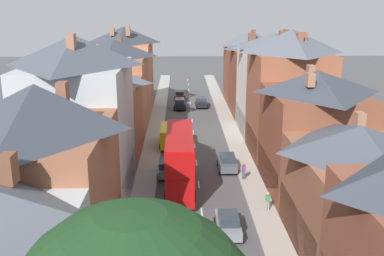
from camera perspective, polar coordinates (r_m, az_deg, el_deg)
name	(u,v)px	position (r m, az deg, el deg)	size (l,w,h in m)	color
pavement_left	(153,141)	(56.30, -4.92, -1.60)	(2.20, 104.00, 0.14)	#A8A399
pavement_right	(235,140)	(56.60, 5.45, -1.52)	(2.20, 104.00, 0.14)	#A8A399
centre_line_dashes	(195,146)	(54.33, 0.34, -2.26)	(0.14, 97.80, 0.01)	silver
terrace_row_left	(91,120)	(43.36, -12.76, 0.99)	(8.00, 70.18, 14.44)	#935138
terrace_row_right	(299,113)	(46.16, 13.45, 1.82)	(8.00, 77.74, 14.13)	beige
double_decker_bus_lead	(180,159)	(41.30, -1.59, -4.01)	(2.74, 10.80, 5.30)	#B70F0F
car_parked_left_a	(180,95)	(79.76, -1.57, 4.16)	(1.90, 3.83, 1.66)	maroon
car_parked_right_a	(180,104)	(73.19, -1.57, 3.13)	(1.90, 4.58, 1.69)	black
car_mid_black	(227,162)	(46.55, 4.50, -4.33)	(1.90, 4.06, 1.67)	#4C515B
car_parked_left_b	(167,168)	(44.97, -3.22, -5.07)	(1.90, 3.96, 1.62)	gray
car_far_grey	(201,102)	(74.39, 1.21, 3.32)	(1.90, 4.35, 1.66)	black
car_parked_right_b	(228,223)	(34.37, 4.60, -11.96)	(1.90, 4.09, 1.60)	gray
delivery_van	(169,135)	(53.89, -2.95, -0.94)	(2.20, 5.20, 2.41)	yellow
pedestrian_mid_left	(268,200)	(37.83, 9.60, -9.06)	(0.36, 0.22, 1.61)	gray
pedestrian_mid_right	(244,170)	(43.89, 6.59, -5.38)	(0.36, 0.22, 1.61)	#3D4256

